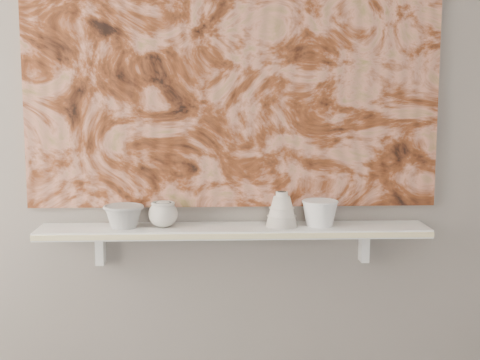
{
  "coord_description": "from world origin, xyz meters",
  "views": [
    {
      "loc": [
        -0.07,
        -0.85,
        1.43
      ],
      "look_at": [
        0.02,
        1.49,
        1.1
      ],
      "focal_mm": 50.0,
      "sensor_mm": 36.0,
      "label": 1
    }
  ],
  "objects_px": {
    "painting": "(233,55)",
    "bowl_white": "(320,213)",
    "shelf": "(234,231)",
    "bell_vessel": "(282,209)",
    "bowl_grey": "(124,216)",
    "cup_cream": "(163,214)"
  },
  "relations": [
    {
      "from": "bell_vessel",
      "to": "shelf",
      "type": "bearing_deg",
      "value": 180.0
    },
    {
      "from": "bell_vessel",
      "to": "bowl_white",
      "type": "relative_size",
      "value": 0.96
    },
    {
      "from": "bowl_grey",
      "to": "cup_cream",
      "type": "xyz_separation_m",
      "value": [
        0.14,
        0.0,
        0.01
      ]
    },
    {
      "from": "shelf",
      "to": "bell_vessel",
      "type": "bearing_deg",
      "value": 0.0
    },
    {
      "from": "shelf",
      "to": "bowl_grey",
      "type": "relative_size",
      "value": 9.65
    },
    {
      "from": "painting",
      "to": "bowl_grey",
      "type": "distance_m",
      "value": 0.7
    },
    {
      "from": "painting",
      "to": "bowl_grey",
      "type": "xyz_separation_m",
      "value": [
        -0.39,
        -0.08,
        -0.57
      ]
    },
    {
      "from": "bell_vessel",
      "to": "bowl_white",
      "type": "bearing_deg",
      "value": 0.0
    },
    {
      "from": "painting",
      "to": "bell_vessel",
      "type": "bearing_deg",
      "value": -24.98
    },
    {
      "from": "cup_cream",
      "to": "bell_vessel",
      "type": "xyz_separation_m",
      "value": [
        0.43,
        0.0,
        0.02
      ]
    },
    {
      "from": "shelf",
      "to": "bowl_white",
      "type": "relative_size",
      "value": 10.63
    },
    {
      "from": "shelf",
      "to": "bowl_white",
      "type": "height_order",
      "value": "bowl_white"
    },
    {
      "from": "painting",
      "to": "shelf",
      "type": "bearing_deg",
      "value": -90.0
    },
    {
      "from": "bowl_grey",
      "to": "bell_vessel",
      "type": "xyz_separation_m",
      "value": [
        0.57,
        0.0,
        0.02
      ]
    },
    {
      "from": "painting",
      "to": "bell_vessel",
      "type": "xyz_separation_m",
      "value": [
        0.17,
        -0.08,
        -0.55
      ]
    },
    {
      "from": "bowl_grey",
      "to": "bowl_white",
      "type": "bearing_deg",
      "value": 0.0
    },
    {
      "from": "shelf",
      "to": "bell_vessel",
      "type": "relative_size",
      "value": 11.06
    },
    {
      "from": "bowl_white",
      "to": "cup_cream",
      "type": "bearing_deg",
      "value": 180.0
    },
    {
      "from": "bowl_grey",
      "to": "bell_vessel",
      "type": "relative_size",
      "value": 1.15
    },
    {
      "from": "shelf",
      "to": "painting",
      "type": "relative_size",
      "value": 0.93
    },
    {
      "from": "shelf",
      "to": "cup_cream",
      "type": "relative_size",
      "value": 13.39
    },
    {
      "from": "painting",
      "to": "bowl_white",
      "type": "xyz_separation_m",
      "value": [
        0.31,
        -0.08,
        -0.56
      ]
    }
  ]
}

